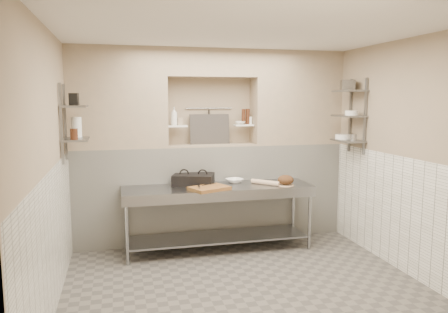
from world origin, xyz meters
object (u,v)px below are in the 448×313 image
object	(u,v)px
mixing_bowl	(235,181)
jug_left	(77,127)
rolling_pin	(265,182)
bottle_soap	(174,116)
cutting_board	(209,188)
bread_loaf	(286,180)
panini_press	(193,179)
prep_table	(218,205)
bowl_alcove	(240,123)

from	to	relation	value
mixing_bowl	jug_left	distance (m)	2.26
rolling_pin	bottle_soap	world-z (taller)	bottle_soap
cutting_board	bread_loaf	size ratio (longest dim) A/B	2.20
panini_press	bread_loaf	world-z (taller)	panini_press
panini_press	rolling_pin	xyz separation A→B (m)	(0.97, -0.25, -0.04)
prep_table	cutting_board	size ratio (longest dim) A/B	5.31
jug_left	mixing_bowl	bearing A→B (deg)	4.80
panini_press	bowl_alcove	world-z (taller)	bowl_alcove
rolling_pin	panini_press	bearing A→B (deg)	165.77
mixing_bowl	jug_left	bearing A→B (deg)	-175.20
bottle_soap	bowl_alcove	size ratio (longest dim) A/B	1.77
bowl_alcove	jug_left	bearing A→B (deg)	-167.46
bottle_soap	panini_press	bearing A→B (deg)	-58.93
prep_table	bowl_alcove	size ratio (longest dim) A/B	17.55
panini_press	jug_left	distance (m)	1.70
prep_table	jug_left	bearing A→B (deg)	178.79
bowl_alcove	cutting_board	bearing A→B (deg)	-130.27
bread_loaf	bowl_alcove	distance (m)	1.13
bowl_alcove	jug_left	distance (m)	2.33
bottle_soap	jug_left	xyz separation A→B (m)	(-1.30, -0.53, -0.11)
prep_table	bottle_soap	size ratio (longest dim) A/B	9.89
rolling_pin	jug_left	bearing A→B (deg)	178.27
cutting_board	bread_loaf	xyz separation A→B (m)	(1.08, 0.03, 0.06)
prep_table	rolling_pin	size ratio (longest dim) A/B	6.06
cutting_board	jug_left	size ratio (longest dim) A/B	1.95
bottle_soap	jug_left	distance (m)	1.40
panini_press	bowl_alcove	bearing A→B (deg)	42.50
panini_press	bottle_soap	world-z (taller)	bottle_soap
panini_press	bread_loaf	distance (m)	1.28
bread_loaf	jug_left	distance (m)	2.85
bottle_soap	jug_left	size ratio (longest dim) A/B	1.05
prep_table	jug_left	size ratio (longest dim) A/B	10.35
bread_loaf	bottle_soap	distance (m)	1.83
panini_press	rolling_pin	bearing A→B (deg)	4.74
cutting_board	rolling_pin	size ratio (longest dim) A/B	1.14
prep_table	cutting_board	xyz separation A→B (m)	(-0.16, -0.19, 0.28)
bread_loaf	bottle_soap	world-z (taller)	bottle_soap
mixing_bowl	bread_loaf	size ratio (longest dim) A/B	1.07
mixing_bowl	jug_left	size ratio (longest dim) A/B	0.94
bread_loaf	mixing_bowl	bearing A→B (deg)	149.23
mixing_bowl	bread_loaf	bearing A→B (deg)	-30.77
bread_loaf	bowl_alcove	bearing A→B (deg)	122.96
bowl_alcove	bread_loaf	bearing A→B (deg)	-57.04
prep_table	panini_press	xyz separation A→B (m)	(-0.31, 0.21, 0.33)
cutting_board	mixing_bowl	distance (m)	0.61
cutting_board	mixing_bowl	bearing A→B (deg)	42.06
jug_left	bowl_alcove	bearing A→B (deg)	12.54
cutting_board	bowl_alcove	distance (m)	1.27
prep_table	jug_left	xyz separation A→B (m)	(-1.82, 0.04, 1.10)
cutting_board	mixing_bowl	size ratio (longest dim) A/B	2.07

